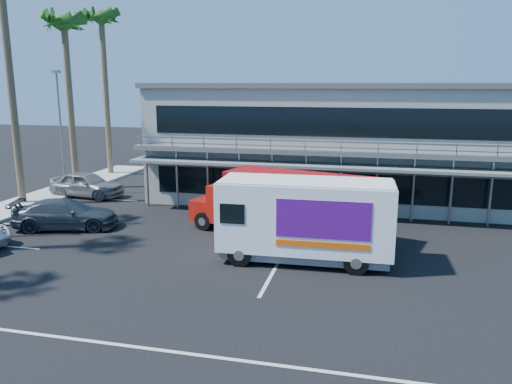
# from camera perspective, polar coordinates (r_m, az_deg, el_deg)

# --- Properties ---
(ground) EXTENTS (120.00, 120.00, 0.00)m
(ground) POSITION_cam_1_polar(r_m,az_deg,el_deg) (19.92, -4.05, -9.14)
(ground) COLOR black
(ground) RESTS_ON ground
(building) EXTENTS (22.40, 12.00, 7.30)m
(building) POSITION_cam_1_polar(r_m,az_deg,el_deg) (32.92, 8.73, 5.86)
(building) COLOR #9CA194
(building) RESTS_ON ground
(curb_strip) EXTENTS (3.00, 32.00, 0.16)m
(curb_strip) POSITION_cam_1_polar(r_m,az_deg,el_deg) (32.20, -26.98, -1.96)
(curb_strip) COLOR #A5A399
(curb_strip) RESTS_ON ground
(palm_e) EXTENTS (2.80, 2.80, 12.25)m
(palm_e) POSITION_cam_1_polar(r_m,az_deg,el_deg) (36.93, -21.03, 16.66)
(palm_e) COLOR brown
(palm_e) RESTS_ON ground
(palm_f) EXTENTS (2.80, 2.80, 13.25)m
(palm_f) POSITION_cam_1_polar(r_m,az_deg,el_deg) (41.89, -17.22, 17.54)
(palm_f) COLOR brown
(palm_f) RESTS_ON ground
(light_pole_far) EXTENTS (0.50, 0.25, 8.09)m
(light_pole_far) POSITION_cam_1_polar(r_m,az_deg,el_deg) (34.96, -21.42, 6.93)
(light_pole_far) COLOR gray
(light_pole_far) RESTS_ON ground
(red_truck) EXTENTS (9.53, 4.54, 3.13)m
(red_truck) POSITION_cam_1_polar(r_m,az_deg,el_deg) (23.83, 3.56, -1.20)
(red_truck) COLOR maroon
(red_truck) RESTS_ON ground
(white_van) EXTENTS (7.14, 2.65, 3.45)m
(white_van) POSITION_cam_1_polar(r_m,az_deg,el_deg) (20.58, 5.61, -3.09)
(white_van) COLOR white
(white_van) RESTS_ON ground
(parked_car_d) EXTENTS (5.57, 3.51, 1.50)m
(parked_car_d) POSITION_cam_1_polar(r_m,az_deg,el_deg) (27.21, -20.93, -2.39)
(parked_car_d) COLOR #2F353F
(parked_car_d) RESTS_ON ground
(parked_car_e) EXTENTS (5.04, 2.43, 1.66)m
(parked_car_e) POSITION_cam_1_polar(r_m,az_deg,el_deg) (34.36, -18.79, 0.84)
(parked_car_e) COLOR slate
(parked_car_e) RESTS_ON ground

